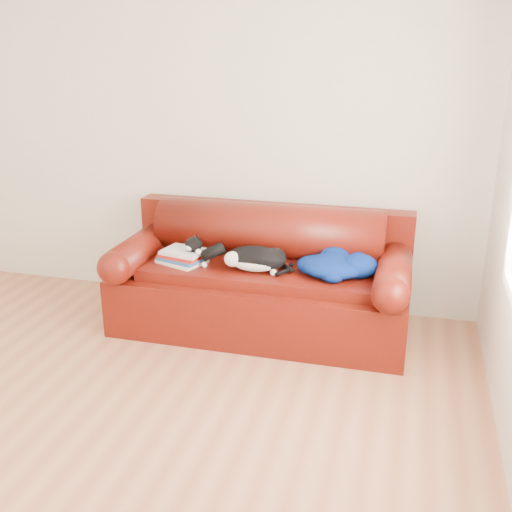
{
  "coord_description": "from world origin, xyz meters",
  "views": [
    {
      "loc": [
        1.69,
        -2.41,
        1.99
      ],
      "look_at": [
        0.69,
        1.35,
        0.61
      ],
      "focal_mm": 42.0,
      "sensor_mm": 36.0,
      "label": 1
    }
  ],
  "objects": [
    {
      "name": "room_shell",
      "position": [
        0.12,
        0.02,
        1.67
      ],
      "size": [
        4.52,
        4.02,
        2.61
      ],
      "color": "beige",
      "rests_on": "ground"
    },
    {
      "name": "sofa_base",
      "position": [
        0.69,
        1.49,
        0.24
      ],
      "size": [
        2.1,
        0.9,
        0.5
      ],
      "color": "#400209",
      "rests_on": "ground"
    },
    {
      "name": "book_stack",
      "position": [
        0.14,
        1.38,
        0.55
      ],
      "size": [
        0.38,
        0.33,
        0.1
      ],
      "rotation": [
        0.0,
        0.0,
        -0.28
      ],
      "color": "white",
      "rests_on": "sofa_base"
    },
    {
      "name": "cat",
      "position": [
        0.68,
        1.36,
        0.58
      ],
      "size": [
        0.61,
        0.33,
        0.22
      ],
      "rotation": [
        0.0,
        0.0,
        0.26
      ],
      "color": "black",
      "rests_on": "sofa_base"
    },
    {
      "name": "ground",
      "position": [
        0.0,
        0.0,
        0.0
      ],
      "size": [
        4.5,
        4.5,
        0.0
      ],
      "primitive_type": "plane",
      "color": "#985A3D",
      "rests_on": "ground"
    },
    {
      "name": "blanket",
      "position": [
        1.23,
        1.43,
        0.57
      ],
      "size": [
        0.64,
        0.53,
        0.17
      ],
      "rotation": [
        0.0,
        0.0,
        0.42
      ],
      "color": "#020C49",
      "rests_on": "sofa_base"
    },
    {
      "name": "sofa_back",
      "position": [
        0.69,
        1.74,
        0.54
      ],
      "size": [
        2.1,
        1.01,
        0.88
      ],
      "color": "#400209",
      "rests_on": "ground"
    }
  ]
}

